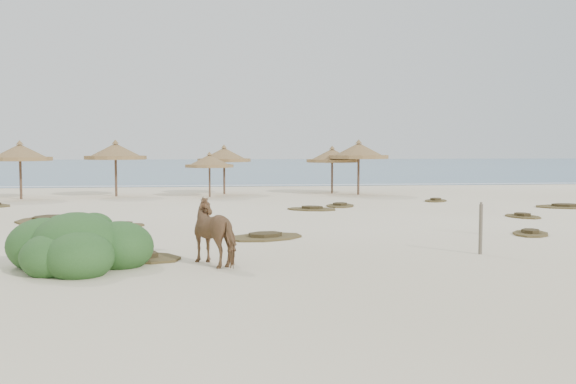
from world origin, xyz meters
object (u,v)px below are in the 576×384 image
(horse, at_px, (218,232))
(bush, at_px, (78,247))
(palapa_0, at_px, (20,153))
(palapa_1, at_px, (116,152))

(horse, distance_m, bush, 3.09)
(palapa_0, xyz_separation_m, palapa_1, (4.59, 1.40, 0.04))
(palapa_1, bearing_deg, horse, -75.65)
(palapa_0, relative_size, palapa_1, 0.91)
(palapa_1, distance_m, horse, 21.84)
(palapa_0, height_order, horse, palapa_0)
(bush, bearing_deg, palapa_1, 96.23)
(palapa_1, xyz_separation_m, bush, (2.33, -21.30, -1.93))
(palapa_1, relative_size, bush, 1.31)
(palapa_0, distance_m, palapa_1, 4.80)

